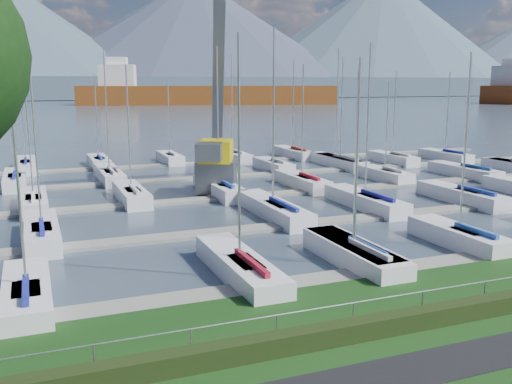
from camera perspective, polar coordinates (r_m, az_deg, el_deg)
path at (r=19.79m, az=16.92°, el=-16.37°), size 160.00×2.00×0.04m
water at (r=276.95m, az=-19.47°, el=8.37°), size 800.00×540.00×0.20m
hedge at (r=21.51m, az=12.57°, el=-12.85°), size 80.00×0.70×0.70m
fence at (r=21.50m, az=12.06°, el=-10.40°), size 80.00×0.04×0.04m
foothill at (r=346.76m, az=-20.04°, el=9.78°), size 900.00×80.00×12.00m
mountains at (r=423.29m, az=-19.73°, el=15.42°), size 1190.00×360.00×115.00m
docks at (r=44.98m, az=-6.58°, el=-0.89°), size 90.00×41.60×0.25m
crane at (r=48.79m, az=-3.97°, el=6.66°), size 6.26×13.47×22.35m
cargo_ship_mid at (r=244.07m, az=-5.76°, el=9.58°), size 107.98×44.43×21.50m
sailboat_fleet at (r=47.02m, az=-8.30°, el=6.51°), size 75.48×49.85×13.10m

